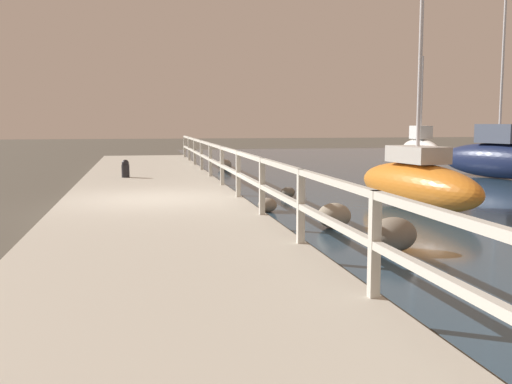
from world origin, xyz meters
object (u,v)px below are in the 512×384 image
(sailboat_white, at_px, (420,148))
(sailboat_navy, at_px, (498,157))
(sailboat_orange, at_px, (417,183))
(mooring_bollard, at_px, (125,169))

(sailboat_white, distance_m, sailboat_navy, 9.46)
(sailboat_orange, xyz_separation_m, sailboat_navy, (6.29, 6.51, 0.15))
(sailboat_white, bearing_deg, sailboat_navy, -93.78)
(mooring_bollard, relative_size, sailboat_navy, 0.07)
(sailboat_navy, bearing_deg, sailboat_white, 61.91)
(mooring_bollard, xyz_separation_m, sailboat_white, (14.55, 9.44, 0.15))
(mooring_bollard, distance_m, sailboat_orange, 9.20)
(sailboat_white, xyz_separation_m, sailboat_navy, (-1.64, -9.32, 0.06))
(sailboat_orange, bearing_deg, mooring_bollard, 128.17)
(mooring_bollard, relative_size, sailboat_white, 0.11)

